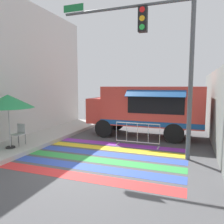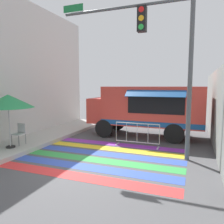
{
  "view_description": "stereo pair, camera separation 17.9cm",
  "coord_description": "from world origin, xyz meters",
  "px_view_note": "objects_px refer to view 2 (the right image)",
  "views": [
    {
      "loc": [
        3.2,
        -6.46,
        2.65
      ],
      "look_at": [
        -0.27,
        3.12,
        1.45
      ],
      "focal_mm": 35.0,
      "sensor_mm": 36.0,
      "label": 1
    },
    {
      "loc": [
        3.36,
        -6.4,
        2.65
      ],
      "look_at": [
        -0.27,
        3.12,
        1.45
      ],
      "focal_mm": 35.0,
      "sensor_mm": 36.0,
      "label": 2
    }
  ],
  "objects_px": {
    "patio_umbrella": "(8,101)",
    "barricade_front": "(137,135)",
    "food_truck": "(144,107)",
    "traffic_signal_pole": "(160,45)",
    "folding_chair": "(20,132)"
  },
  "relations": [
    {
      "from": "food_truck",
      "to": "patio_umbrella",
      "type": "relative_size",
      "value": 2.73
    },
    {
      "from": "food_truck",
      "to": "folding_chair",
      "type": "relative_size",
      "value": 6.63
    },
    {
      "from": "patio_umbrella",
      "to": "barricade_front",
      "type": "relative_size",
      "value": 1.09
    },
    {
      "from": "food_truck",
      "to": "patio_umbrella",
      "type": "height_order",
      "value": "food_truck"
    },
    {
      "from": "traffic_signal_pole",
      "to": "patio_umbrella",
      "type": "height_order",
      "value": "traffic_signal_pole"
    },
    {
      "from": "patio_umbrella",
      "to": "folding_chair",
      "type": "bearing_deg",
      "value": 92.78
    },
    {
      "from": "food_truck",
      "to": "barricade_front",
      "type": "distance_m",
      "value": 2.35
    },
    {
      "from": "patio_umbrella",
      "to": "folding_chair",
      "type": "xyz_separation_m",
      "value": [
        -0.03,
        0.57,
        -1.35
      ]
    },
    {
      "from": "food_truck",
      "to": "traffic_signal_pole",
      "type": "xyz_separation_m",
      "value": [
        1.24,
        -3.2,
        2.57
      ]
    },
    {
      "from": "food_truck",
      "to": "folding_chair",
      "type": "distance_m",
      "value": 6.18
    },
    {
      "from": "traffic_signal_pole",
      "to": "barricade_front",
      "type": "height_order",
      "value": "traffic_signal_pole"
    },
    {
      "from": "patio_umbrella",
      "to": "barricade_front",
      "type": "bearing_deg",
      "value": 29.62
    },
    {
      "from": "traffic_signal_pole",
      "to": "patio_umbrella",
      "type": "xyz_separation_m",
      "value": [
        -5.7,
        -1.52,
        -2.08
      ]
    },
    {
      "from": "food_truck",
      "to": "patio_umbrella",
      "type": "bearing_deg",
      "value": -133.36
    },
    {
      "from": "food_truck",
      "to": "traffic_signal_pole",
      "type": "distance_m",
      "value": 4.29
    }
  ]
}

